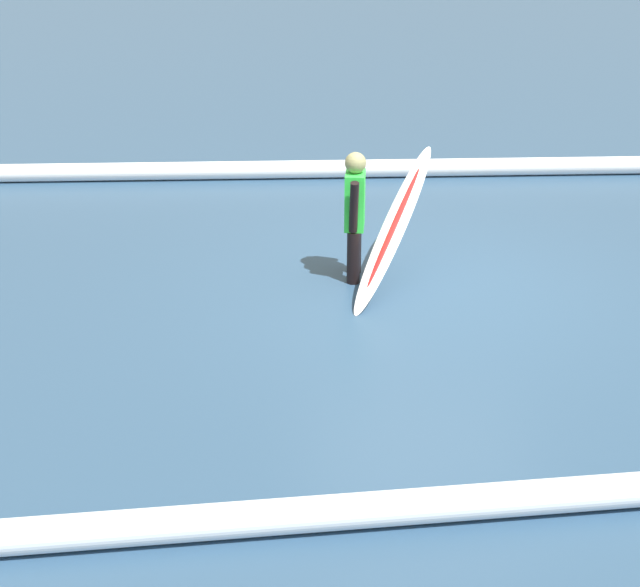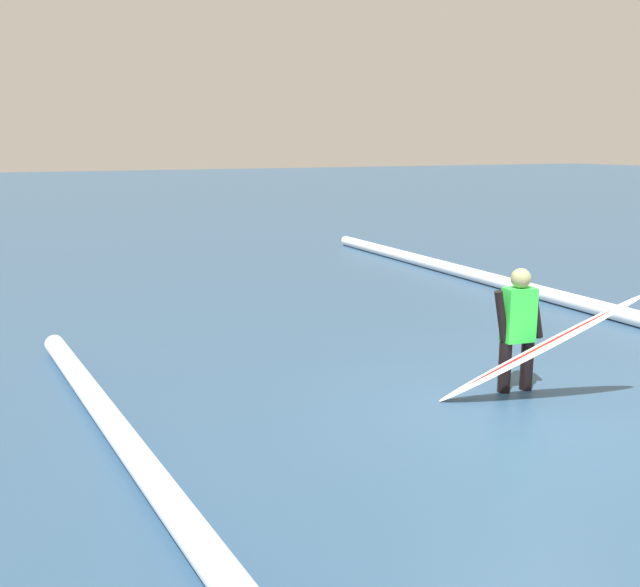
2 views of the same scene
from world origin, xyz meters
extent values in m
plane|color=navy|center=(0.00, 0.00, 0.00)|extent=(140.04, 140.04, 0.00)
cylinder|color=black|center=(0.73, -0.36, 0.28)|extent=(0.14, 0.14, 0.57)
cylinder|color=black|center=(0.77, -0.08, 0.28)|extent=(0.14, 0.14, 0.57)
cube|color=#2DD83F|center=(0.75, -0.22, 0.86)|extent=(0.25, 0.37, 0.60)
sphere|color=#8D8C5B|center=(0.75, -0.22, 1.27)|extent=(0.22, 0.22, 0.22)
cylinder|color=black|center=(0.72, -0.43, 0.86)|extent=(0.09, 0.22, 0.57)
cylinder|color=black|center=(0.78, -0.01, 0.86)|extent=(0.09, 0.21, 0.57)
ellipsoid|color=white|center=(0.33, -0.16, 0.59)|extent=(1.21, 1.94, 1.22)
ellipsoid|color=red|center=(0.33, -0.16, 0.60)|extent=(0.87, 1.51, 0.99)
camera|label=1|loc=(1.70, 9.38, 4.14)|focal=55.00mm
camera|label=2|loc=(-5.17, 5.05, 2.69)|focal=40.46mm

